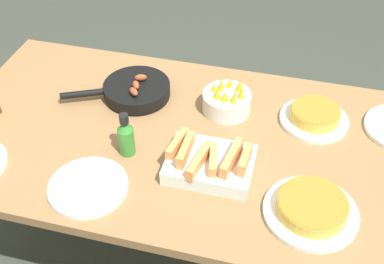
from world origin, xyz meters
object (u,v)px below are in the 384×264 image
(skillet, at_px, (135,90))
(empty_plate_far_right, at_px, (88,187))
(frittata_plate_center, at_px, (311,209))
(fruit_bowl_mango, at_px, (227,100))
(melon_tray, at_px, (210,163))
(frittata_plate_side, at_px, (315,116))
(hot_sauce_bottle, at_px, (126,137))

(skillet, distance_m, empty_plate_far_right, 0.46)
(skillet, xyz_separation_m, empty_plate_far_right, (0.01, -0.46, -0.02))
(frittata_plate_center, height_order, fruit_bowl_mango, fruit_bowl_mango)
(fruit_bowl_mango, bearing_deg, empty_plate_far_right, -124.81)
(melon_tray, height_order, frittata_plate_side, melon_tray)
(frittata_plate_center, relative_size, frittata_plate_side, 1.14)
(empty_plate_far_right, relative_size, fruit_bowl_mango, 1.40)
(frittata_plate_center, bearing_deg, melon_tray, 163.15)
(frittata_plate_side, bearing_deg, melon_tray, -133.14)
(fruit_bowl_mango, bearing_deg, melon_tray, -88.42)
(skillet, height_order, fruit_bowl_mango, fruit_bowl_mango)
(melon_tray, xyz_separation_m, frittata_plate_side, (0.29, 0.31, -0.01))
(empty_plate_far_right, height_order, fruit_bowl_mango, fruit_bowl_mango)
(melon_tray, relative_size, skillet, 0.71)
(frittata_plate_center, distance_m, empty_plate_far_right, 0.65)
(frittata_plate_side, xyz_separation_m, hot_sauce_bottle, (-0.57, -0.30, 0.04))
(empty_plate_far_right, distance_m, fruit_bowl_mango, 0.57)
(fruit_bowl_mango, bearing_deg, skillet, -179.11)
(frittata_plate_side, bearing_deg, hot_sauce_bottle, -152.05)
(frittata_plate_center, bearing_deg, frittata_plate_side, 92.50)
(fruit_bowl_mango, distance_m, hot_sauce_bottle, 0.39)
(melon_tray, xyz_separation_m, frittata_plate_center, (0.31, -0.09, -0.01))
(skillet, distance_m, hot_sauce_bottle, 0.30)
(melon_tray, distance_m, fruit_bowl_mango, 0.30)
(skillet, bearing_deg, frittata_plate_center, 124.01)
(melon_tray, bearing_deg, frittata_plate_side, 46.86)
(frittata_plate_side, distance_m, empty_plate_far_right, 0.79)
(hot_sauce_bottle, bearing_deg, melon_tray, -2.90)
(frittata_plate_center, bearing_deg, fruit_bowl_mango, 128.93)
(frittata_plate_side, height_order, hot_sauce_bottle, hot_sauce_bottle)
(fruit_bowl_mango, xyz_separation_m, hot_sauce_bottle, (-0.26, -0.29, 0.03))
(melon_tray, height_order, frittata_plate_center, melon_tray)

